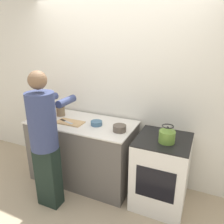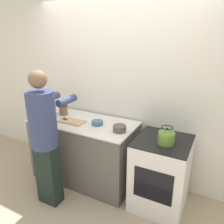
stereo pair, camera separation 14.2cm
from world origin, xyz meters
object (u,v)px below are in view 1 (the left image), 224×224
Objects in this scene: bowl_prep at (119,128)px; canister_jar at (61,111)px; oven at (161,172)px; kettle at (167,135)px; knife at (66,121)px; cutting_board at (70,122)px; person at (45,137)px.

bowl_prep is 1.01m from canister_jar.
oven is 5.45× the size of bowl_prep.
knife is at bearing -179.06° from kettle.
oven is at bearing 122.13° from kettle.
cutting_board is 0.71m from bowl_prep.
cutting_board is (-1.25, -0.07, 0.47)m from oven.
kettle is at bearing 0.12° from cutting_board.
cutting_board reaches higher than oven.
person is 0.51m from cutting_board.
canister_jar is at bearing 170.94° from bowl_prep.
cutting_board is at bearing -32.82° from canister_jar.
person is at bearing -89.99° from cutting_board.
knife reaches higher than cutting_board.
person is 10.30× the size of bowl_prep.
oven is 1.46m from person.
kettle is at bearing 21.48° from person.
cutting_board is (-0.00, 0.51, -0.00)m from person.
person is 4.57× the size of cutting_board.
bowl_prep is at bearing -174.93° from oven.
oven is 0.74m from bowl_prep.
canister_jar is (-1.54, 0.11, 0.54)m from oven.
cutting_board is 1.30m from kettle.
knife is 0.32m from canister_jar.
kettle is at bearing -6.54° from canister_jar.
bowl_prep reaches higher than knife.
cutting_board is at bearing -178.01° from bowl_prep.
oven is at bearing 3.32° from cutting_board.
kettle reaches higher than bowl_prep.
kettle reaches higher than oven.
bowl_prep is (-0.54, -0.05, 0.51)m from oven.
canister_jar is (-0.29, 0.69, 0.07)m from person.
canister_jar is at bearing 173.46° from kettle.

